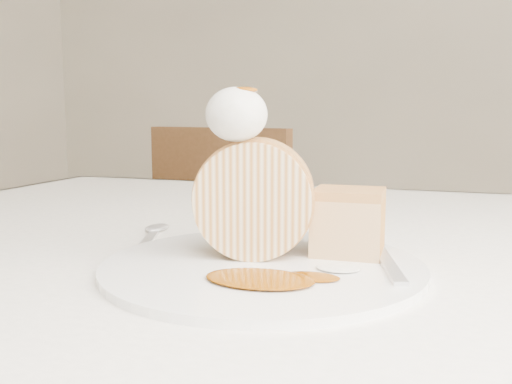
% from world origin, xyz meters
% --- Properties ---
extents(table, '(1.40, 0.90, 0.75)m').
position_xyz_m(table, '(0.00, 0.20, 0.66)').
color(table, silver).
rests_on(table, ground).
extents(chair_far, '(0.47, 0.47, 0.86)m').
position_xyz_m(chair_far, '(-0.44, 1.00, 0.49)').
color(chair_far, brown).
rests_on(chair_far, ground).
extents(plate, '(0.31, 0.31, 0.01)m').
position_xyz_m(plate, '(-0.05, 0.02, 0.75)').
color(plate, white).
rests_on(plate, table).
extents(roulade_slice, '(0.12, 0.09, 0.11)m').
position_xyz_m(roulade_slice, '(-0.07, 0.05, 0.81)').
color(roulade_slice, beige).
rests_on(roulade_slice, plate).
extents(cake_chunk, '(0.07, 0.06, 0.06)m').
position_xyz_m(cake_chunk, '(0.02, 0.08, 0.79)').
color(cake_chunk, '#CA874C').
rests_on(cake_chunk, plate).
extents(whipped_cream, '(0.06, 0.06, 0.05)m').
position_xyz_m(whipped_cream, '(-0.08, 0.03, 0.90)').
color(whipped_cream, white).
rests_on(whipped_cream, roulade_slice).
extents(caramel_drizzle, '(0.03, 0.02, 0.01)m').
position_xyz_m(caramel_drizzle, '(-0.07, 0.03, 0.92)').
color(caramel_drizzle, '#7A3B05').
rests_on(caramel_drizzle, whipped_cream).
extents(caramel_pool, '(0.10, 0.06, 0.00)m').
position_xyz_m(caramel_pool, '(-0.03, -0.04, 0.76)').
color(caramel_pool, '#7A3B05').
rests_on(caramel_pool, plate).
extents(fork, '(0.07, 0.18, 0.00)m').
position_xyz_m(fork, '(0.06, 0.05, 0.76)').
color(fork, silver).
rests_on(fork, plate).
extents(spoon, '(0.07, 0.15, 0.00)m').
position_xyz_m(spoon, '(-0.21, 0.08, 0.75)').
color(spoon, silver).
rests_on(spoon, table).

